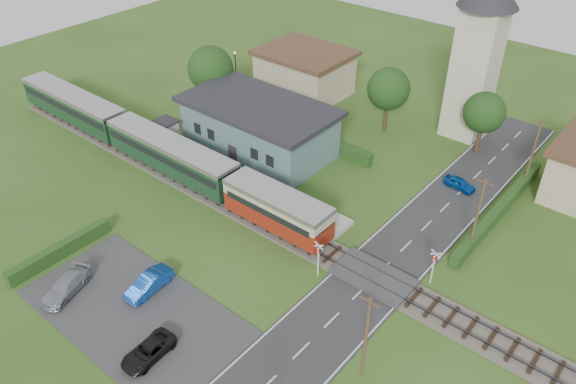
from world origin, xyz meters
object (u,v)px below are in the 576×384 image
Objects in this scene: train at (150,144)px; pedestrian_near at (286,192)px; car_on_road at (460,184)px; pedestrian_far at (183,149)px; equipment_hut at (166,132)px; car_park_silver at (65,286)px; house_west at (305,72)px; station_building at (259,127)px; crossing_signal_far at (434,262)px; car_park_blue at (149,283)px; church_tower at (480,44)px; car_park_dark at (148,351)px; crossing_signal_near at (319,254)px.

pedestrian_near is (14.90, 3.41, -0.97)m from train.
train reaches higher than car_on_road.
equipment_hut is at bearing 58.05° from pedestrian_far.
car_park_silver is at bearing -59.06° from train.
pedestrian_far reaches higher than car_park_silver.
station_building is at bearing -70.35° from house_west.
crossing_signal_far is 21.43m from car_park_blue.
house_west is at bearing 81.38° from equipment_hut.
church_tower is at bearing 48.59° from station_building.
car_park_blue is at bearing -101.01° from church_tower.
church_tower is 25.22m from pedestrian_near.
church_tower is at bearing 110.02° from crossing_signal_far.
car_park_dark is (19.08, -15.87, -1.55)m from train.
crossing_signal_near is at bearing -87.18° from church_tower.
equipment_hut is 30.33m from car_on_road.
house_west is 3.30× the size of crossing_signal_near.
crossing_signal_far is 2.16× the size of pedestrian_near.
car_on_road is (-3.98, 13.29, -1.57)m from crossing_signal_far.
crossing_signal_near is 9.98m from pedestrian_near.
equipment_hut is 16.36m from pedestrian_near.
pedestrian_near is (5.30, 19.43, 0.49)m from car_park_silver.
train is at bearing 136.56° from car_park_dark.
train reaches higher than pedestrian_far.
car_park_blue is 0.92× the size of car_park_silver.
pedestrian_far is (-12.86, -1.01, 0.07)m from pedestrian_near.
car_park_blue is (-7.36, -37.84, -9.48)m from church_tower.
crossing_signal_far is (31.60, -0.81, 0.39)m from equipment_hut.
car_park_blue reaches higher than car_park_dark.
train is at bearing 174.01° from crossing_signal_near.
car_park_silver is 19.92m from pedestrian_far.
crossing_signal_far is 0.75× the size of car_park_silver.
car_park_dark is at bearing -156.05° from pedestrian_far.
crossing_signal_near is 19.12m from car_park_silver.
crossing_signal_near is (16.40, -11.40, -0.55)m from station_building.
station_building is 25.28m from car_park_silver.
car_park_dark reaches higher than car_on_road.
crossing_signal_far is at bearing 4.54° from train.
crossing_signal_near is 8.65m from crossing_signal_far.
train is 9.87× the size of car_park_silver.
station_building reaches higher than car_park_silver.
car_on_road is (26.17, 15.68, -1.60)m from train.
pedestrian_far is at bearing 167.05° from crossing_signal_near.
car_on_road is (4.62, -10.32, -9.65)m from church_tower.
equipment_hut is 22.20m from car_park_silver.
station_building is 14.87m from house_west.
car_on_road is (3.22, 18.09, -1.57)m from crossing_signal_near.
crossing_signal_far is at bearing 55.08° from car_park_dark.
church_tower is (15.00, 17.01, 7.53)m from station_building.
crossing_signal_near is (24.40, -5.61, 0.39)m from equipment_hut.
crossing_signal_near is at bearing -146.31° from crossing_signal_far.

